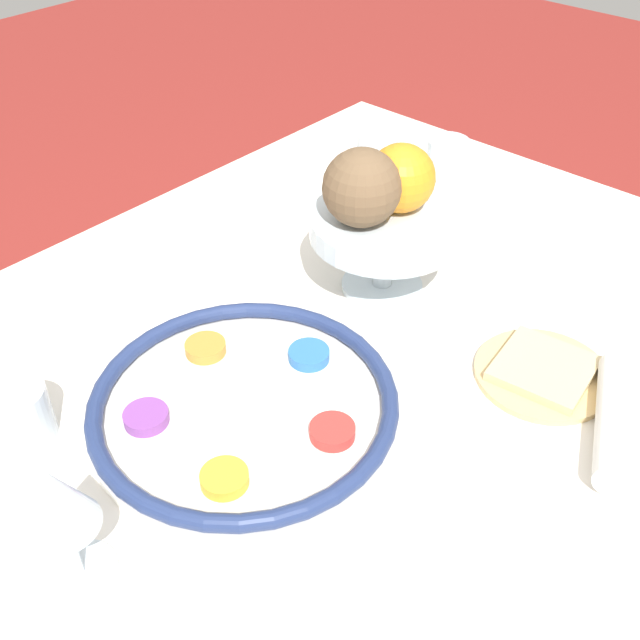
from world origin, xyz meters
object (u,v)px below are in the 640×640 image
(seder_plate, at_px, (244,404))
(orange_fruit, at_px, (401,178))
(coconut, at_px, (362,188))
(cup_mid, at_px, (377,152))
(napkin_roll, at_px, (617,420))
(cup_near, at_px, (447,159))
(cup_far, at_px, (18,415))
(bread_plate, at_px, (543,372))
(fruit_stand, at_px, (385,232))
(wine_glass, at_px, (57,504))

(seder_plate, height_order, orange_fruit, orange_fruit)
(coconut, relative_size, cup_mid, 1.42)
(seder_plate, bearing_deg, napkin_roll, -52.62)
(coconut, relative_size, cup_near, 1.42)
(cup_mid, distance_m, cup_far, 0.77)
(cup_far, bearing_deg, orange_fruit, -13.52)
(napkin_roll, distance_m, cup_mid, 0.68)
(bread_plate, distance_m, cup_far, 0.61)
(orange_fruit, relative_size, cup_near, 1.27)
(fruit_stand, xyz_separation_m, orange_fruit, (0.03, -0.00, 0.07))
(cup_near, relative_size, cup_far, 1.00)
(coconut, relative_size, napkin_roll, 0.54)
(cup_near, height_order, cup_far, same)
(wine_glass, relative_size, coconut, 1.45)
(orange_fruit, relative_size, bread_plate, 0.55)
(cup_far, bearing_deg, cup_near, -0.22)
(bread_plate, relative_size, cup_far, 2.32)
(seder_plate, xyz_separation_m, napkin_roll, (0.26, -0.33, 0.01))
(wine_glass, distance_m, cup_mid, 0.88)
(orange_fruit, bearing_deg, napkin_roll, -101.03)
(fruit_stand, height_order, orange_fruit, orange_fruit)
(seder_plate, height_order, cup_mid, cup_mid)
(coconut, bearing_deg, cup_near, 15.92)
(fruit_stand, xyz_separation_m, bread_plate, (-0.01, -0.26, -0.09))
(seder_plate, relative_size, cup_near, 4.98)
(wine_glass, relative_size, bread_plate, 0.89)
(wine_glass, xyz_separation_m, cup_mid, (0.82, 0.30, -0.07))
(napkin_roll, xyz_separation_m, cup_mid, (0.32, 0.60, 0.01))
(seder_plate, xyz_separation_m, cup_near, (0.64, 0.15, 0.02))
(orange_fruit, xyz_separation_m, bread_plate, (-0.04, -0.26, -0.16))
(coconut, xyz_separation_m, cup_near, (0.37, 0.11, -0.13))
(wine_glass, bearing_deg, coconut, 9.40)
(wine_glass, height_order, cup_mid, wine_glass)
(coconut, xyz_separation_m, bread_plate, (0.02, -0.28, -0.16))
(cup_far, bearing_deg, napkin_roll, -47.78)
(wine_glass, distance_m, coconut, 0.53)
(coconut, distance_m, cup_mid, 0.40)
(orange_fruit, height_order, cup_mid, orange_fruit)
(wine_glass, bearing_deg, cup_far, 73.11)
(orange_fruit, height_order, bread_plate, orange_fruit)
(fruit_stand, height_order, coconut, coconut)
(bread_plate, distance_m, cup_mid, 0.57)
(orange_fruit, xyz_separation_m, cup_mid, (0.25, 0.23, -0.13))
(coconut, xyz_separation_m, napkin_roll, (-0.01, -0.38, -0.15))
(napkin_roll, xyz_separation_m, cup_far, (-0.45, 0.49, 0.01))
(seder_plate, bearing_deg, bread_plate, -38.48)
(wine_glass, height_order, fruit_stand, wine_glass)
(seder_plate, bearing_deg, cup_mid, 24.47)
(wine_glass, bearing_deg, bread_plate, -19.65)
(orange_fruit, height_order, napkin_roll, orange_fruit)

